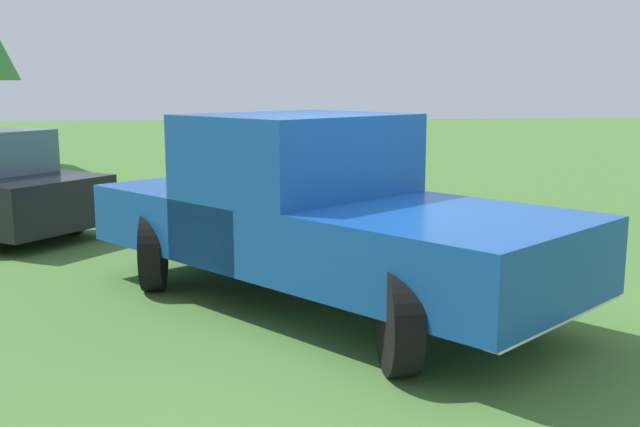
{
  "coord_description": "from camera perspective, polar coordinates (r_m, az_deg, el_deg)",
  "views": [
    {
      "loc": [
        6.15,
        -1.25,
        2.1
      ],
      "look_at": [
        -0.72,
        -0.56,
        0.9
      ],
      "focal_mm": 41.51,
      "sensor_mm": 36.0,
      "label": 1
    }
  ],
  "objects": [
    {
      "name": "pickup_truck",
      "position": [
        7.09,
        -0.75,
        0.55
      ],
      "size": [
        5.12,
        4.71,
        1.83
      ],
      "rotation": [
        0.0,
        0.0,
        0.69
      ],
      "color": "black",
      "rests_on": "ground_plane"
    },
    {
      "name": "ground_plane",
      "position": [
        6.61,
        5.52,
        -8.7
      ],
      "size": [
        80.0,
        80.0,
        0.0
      ],
      "primitive_type": "plane",
      "color": "#477533"
    }
  ]
}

